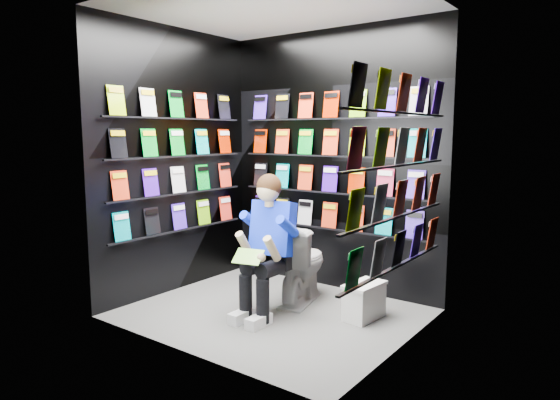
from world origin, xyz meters
The scene contains 14 objects.
floor centered at (0.00, 0.00, 0.00)m, with size 2.40×2.40×0.00m, color #61615E.
ceiling centered at (0.00, 0.00, 2.60)m, with size 2.40×2.40×0.00m, color white.
wall_back centered at (0.00, 1.00, 1.30)m, with size 2.40×0.04×2.60m, color black.
wall_front centered at (0.00, -1.00, 1.30)m, with size 2.40×0.04×2.60m, color black.
wall_left centered at (-1.20, 0.00, 1.30)m, with size 0.04×2.00×2.60m, color black.
wall_right centered at (1.20, 0.00, 1.30)m, with size 0.04×2.00×2.60m, color black.
comics_back centered at (0.00, 0.97, 1.31)m, with size 2.10×0.06×1.37m, color #F5351D, non-canonical shape.
comics_left centered at (-1.17, 0.00, 1.31)m, with size 0.06×1.70×1.37m, color #F5351D, non-canonical shape.
comics_right centered at (1.17, 0.00, 1.31)m, with size 0.06×1.70×1.37m, color #F5351D, non-canonical shape.
toilet centered at (0.01, 0.40, 0.37)m, with size 0.42×0.75×0.73m, color white.
longbox centered at (0.71, 0.37, 0.14)m, with size 0.21×0.38×0.28m, color white.
longbox_lid centered at (0.71, 0.37, 0.30)m, with size 0.23×0.40×0.03m, color white.
reader centered at (0.01, 0.02, 0.75)m, with size 0.48×0.71×1.30m, color #0822D0, non-canonical shape.
held_comic centered at (0.01, -0.33, 0.58)m, with size 0.24×0.01×0.17m, color #2FA95D.
Camera 1 is at (2.59, -3.35, 1.58)m, focal length 32.00 mm.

